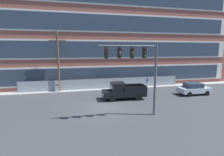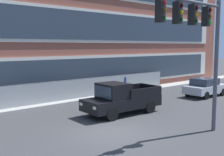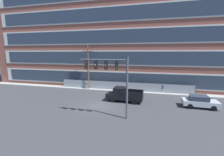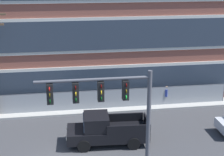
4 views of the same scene
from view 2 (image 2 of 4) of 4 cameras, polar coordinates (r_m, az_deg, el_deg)
The scene contains 7 objects.
ground_plane at distance 14.23m, azimuth -0.01°, elevation -11.01°, with size 160.00×160.00×0.00m, color #38383A.
sidewalk_building_side at distance 20.76m, azimuth -14.87°, elevation -5.37°, with size 80.00×1.63×0.16m, color #9E9B93.
chain_link_fence at distance 21.44m, azimuth -10.81°, elevation -2.77°, with size 23.87×0.06×1.68m.
traffic_signal_mast at distance 13.40m, azimuth 17.15°, elevation 8.55°, with size 5.18×0.43×6.49m.
pickup_truck_black at distance 17.66m, azimuth 1.78°, elevation -4.34°, with size 5.31×2.29×2.02m.
sedan_silver at distance 25.22m, azimuth 18.42°, elevation -1.74°, with size 4.17×2.02×1.56m.
pedestrian_near_cabinet at distance 25.69m, azimuth 2.57°, elevation -0.86°, with size 0.42×0.47×1.69m.
Camera 2 is at (-8.93, -10.21, 4.30)m, focal length 45.00 mm.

